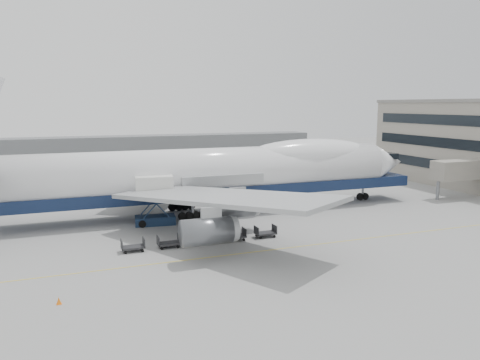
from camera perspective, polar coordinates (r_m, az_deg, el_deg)
name	(u,v)px	position (r m, az deg, el deg)	size (l,w,h in m)	color
ground	(240,236)	(53.13, -0.05, -6.82)	(260.00, 260.00, 0.00)	gray
apron_line	(261,251)	(47.81, 2.54, -8.66)	(60.00, 0.15, 0.01)	gold
hangar	(99,151)	(118.54, -16.86, 3.40)	(110.00, 8.00, 7.00)	slate
airliner	(213,172)	(63.27, -3.37, 0.97)	(67.00, 55.30, 19.98)	white
catering_truck	(155,197)	(58.26, -10.38, -2.06)	(5.12, 3.82, 6.07)	#172845
traffic_cone	(59,301)	(38.25, -21.22, -13.57)	(0.37, 0.37, 0.55)	orange
dolly_0	(133,246)	(48.74, -12.93, -7.89)	(2.30, 1.35, 1.30)	#2D2D30
dolly_1	(169,243)	(49.33, -8.69, -7.55)	(2.30, 1.35, 1.30)	#2D2D30
dolly_2	(203,239)	(50.18, -4.59, -7.19)	(2.30, 1.35, 1.30)	#2D2D30
dolly_3	(235,236)	(51.27, -0.64, -6.80)	(2.30, 1.35, 1.30)	#2D2D30
dolly_4	(265,232)	(52.59, 3.12, -6.40)	(2.30, 1.35, 1.30)	#2D2D30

